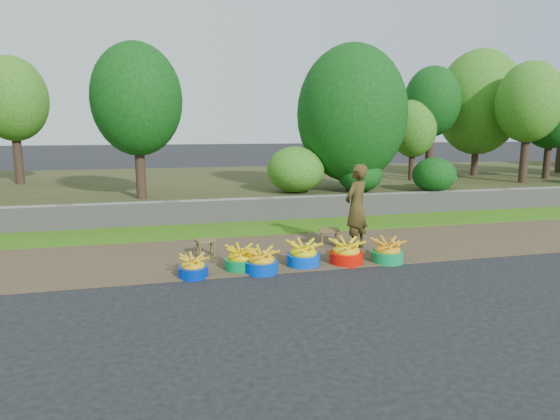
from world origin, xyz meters
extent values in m
plane|color=black|center=(0.00, 0.00, 0.00)|extent=(120.00, 120.00, 0.00)
cube|color=#4B3C28|center=(0.00, 1.25, 0.01)|extent=(80.00, 2.50, 0.02)
cube|color=#366E11|center=(0.00, 3.25, 0.02)|extent=(80.00, 1.50, 0.04)
cube|color=gray|center=(0.00, 4.10, 0.28)|extent=(80.00, 0.35, 0.55)
cube|color=#383B1A|center=(0.00, 9.00, 0.25)|extent=(80.00, 10.00, 0.50)
cylinder|color=#312219|center=(-2.88, 5.10, 1.36)|extent=(0.23, 0.23, 1.72)
ellipsoid|color=#0E4710|center=(-2.88, 5.10, 2.85)|extent=(2.11, 2.11, 2.64)
cylinder|color=#312219|center=(8.58, 5.71, 1.44)|extent=(0.25, 0.25, 1.88)
ellipsoid|color=#387B1C|center=(8.58, 5.71, 2.97)|extent=(1.96, 1.96, 2.45)
cylinder|color=#312219|center=(5.52, 7.16, 1.11)|extent=(0.19, 0.19, 1.23)
ellipsoid|color=#387B1C|center=(5.52, 7.16, 2.17)|extent=(1.48, 1.48, 1.85)
cylinder|color=#312219|center=(6.25, 7.33, 1.49)|extent=(0.26, 0.26, 1.99)
ellipsoid|color=#0E4710|center=(6.25, 7.33, 3.03)|extent=(1.82, 1.82, 2.28)
cylinder|color=#312219|center=(8.51, 8.01, 1.35)|extent=(0.23, 0.23, 1.70)
ellipsoid|color=#387B1C|center=(8.51, 8.01, 3.08)|extent=(2.92, 2.92, 3.65)
cylinder|color=#312219|center=(-6.63, 9.16, 1.47)|extent=(0.25, 0.25, 1.94)
ellipsoid|color=#387B1C|center=(-6.63, 9.16, 3.04)|extent=(2.01, 2.01, 2.51)
cylinder|color=#312219|center=(10.21, 6.52, 1.32)|extent=(0.23, 0.23, 1.65)
ellipsoid|color=#0E4710|center=(10.21, 6.52, 2.74)|extent=(1.98, 1.98, 2.47)
cylinder|color=#312219|center=(2.60, 5.26, 1.09)|extent=(0.19, 0.19, 1.18)
ellipsoid|color=#0E4710|center=(2.60, 5.26, 2.56)|extent=(2.92, 2.92, 3.65)
cylinder|color=#312219|center=(12.43, 8.26, 1.48)|extent=(0.25, 0.25, 1.96)
ellipsoid|color=#387B1C|center=(5.28, 5.05, 0.83)|extent=(0.82, 0.82, 0.65)
ellipsoid|color=#0E4710|center=(4.66, 4.45, 0.96)|extent=(1.14, 1.14, 0.91)
ellipsoid|color=#387B1C|center=(1.04, 5.22, 1.11)|extent=(1.52, 1.52, 1.22)
ellipsoid|color=#0E4710|center=(2.73, 4.91, 0.97)|extent=(1.19, 1.19, 0.95)
cylinder|color=#0025A7|center=(-1.98, 0.16, 0.08)|extent=(0.45, 0.45, 0.16)
ellipsoid|color=gold|center=(-1.98, 0.16, 0.21)|extent=(0.39, 0.39, 0.26)
cylinder|color=#017D3D|center=(-1.23, 0.35, 0.09)|extent=(0.51, 0.51, 0.18)
ellipsoid|color=#E0B300|center=(-1.23, 0.35, 0.23)|extent=(0.44, 0.44, 0.29)
cylinder|color=#0035BF|center=(-0.95, 0.13, 0.09)|extent=(0.51, 0.51, 0.18)
ellipsoid|color=#EFAB0D|center=(-0.95, 0.13, 0.23)|extent=(0.45, 0.45, 0.29)
cylinder|color=#0141D2|center=(-0.22, 0.32, 0.10)|extent=(0.54, 0.54, 0.19)
ellipsoid|color=yellow|center=(-0.22, 0.32, 0.25)|extent=(0.48, 0.48, 0.31)
cylinder|color=red|center=(0.49, 0.26, 0.10)|extent=(0.54, 0.54, 0.20)
ellipsoid|color=yellow|center=(0.49, 0.26, 0.25)|extent=(0.48, 0.48, 0.31)
cylinder|color=#0A8C47|center=(1.18, 0.18, 0.09)|extent=(0.52, 0.52, 0.19)
ellipsoid|color=orange|center=(1.18, 0.18, 0.24)|extent=(0.46, 0.46, 0.30)
cube|color=brown|center=(-1.69, 1.25, 0.29)|extent=(0.37, 0.31, 0.04)
cylinder|color=brown|center=(-1.80, 1.14, 0.14)|extent=(0.03, 0.03, 0.25)
cylinder|color=brown|center=(-1.55, 1.19, 0.14)|extent=(0.03, 0.03, 0.25)
cylinder|color=brown|center=(-1.83, 1.30, 0.14)|extent=(0.03, 0.03, 0.25)
cylinder|color=brown|center=(-1.59, 1.36, 0.14)|extent=(0.03, 0.03, 0.25)
cube|color=brown|center=(0.59, 1.37, 0.32)|extent=(0.42, 0.36, 0.04)
cylinder|color=brown|center=(0.44, 1.32, 0.16)|extent=(0.04, 0.04, 0.28)
cylinder|color=brown|center=(0.70, 1.25, 0.16)|extent=(0.04, 0.04, 0.28)
cylinder|color=brown|center=(0.49, 1.50, 0.16)|extent=(0.04, 0.04, 0.28)
cylinder|color=brown|center=(0.75, 1.43, 0.16)|extent=(0.04, 0.04, 0.28)
imported|color=black|center=(0.98, 1.05, 0.79)|extent=(0.67, 0.63, 1.54)
camera|label=1|loc=(-2.34, -6.62, 2.18)|focal=30.00mm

